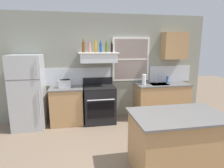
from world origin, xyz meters
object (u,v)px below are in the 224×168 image
bottle_balsamic_dark (112,48)px  paper_towel_roll (144,79)px  refrigerator (28,92)px  bottle_rose_pink (90,47)px  kitchen_island (177,142)px  bottle_champagne_gold_foil (95,47)px  bottle_blue_liqueur (101,48)px  bottle_amber_wine (83,47)px  dish_soap_bottle (167,80)px  toaster (65,83)px  bottle_olive_oil_square (106,47)px  stove_range (99,104)px

bottle_balsamic_dark → paper_towel_roll: (0.84, -0.07, -0.81)m
refrigerator → bottle_rose_pink: (1.44, 0.12, 1.01)m
bottle_rose_pink → kitchen_island: 2.87m
bottle_champagne_gold_foil → bottle_blue_liqueur: size_ratio=1.19×
bottle_blue_liqueur → bottle_champagne_gold_foil: bearing=148.4°
bottle_amber_wine → dish_soap_bottle: bottle_amber_wine is taller
refrigerator → kitchen_island: size_ratio=1.22×
refrigerator → toaster: bearing=5.2°
paper_towel_roll → dish_soap_bottle: size_ratio=1.50×
bottle_amber_wine → bottle_olive_oil_square: bearing=1.2°
bottle_blue_liqueur → paper_towel_roll: 1.39m
bottle_rose_pink → kitchen_island: (1.14, -2.23, -1.40)m
toaster → bottle_blue_liqueur: (0.88, 0.01, 0.85)m
refrigerator → bottle_champagne_gold_foil: bearing=5.8°
bottle_blue_liqueur → kitchen_island: (0.87, -2.19, -1.40)m
dish_soap_bottle → bottle_blue_liqueur: bearing=-177.7°
bottle_olive_oil_square → bottle_blue_liqueur: bearing=-161.9°
bottle_champagne_gold_foil → dish_soap_bottle: (1.94, -0.00, -0.88)m
bottle_balsamic_dark → dish_soap_bottle: 1.76m
bottle_olive_oil_square → bottle_balsamic_dark: (0.14, -0.00, -0.01)m
bottle_blue_liqueur → bottle_olive_oil_square: bottle_olive_oil_square is taller
kitchen_island → refrigerator: bearing=140.8°
stove_range → bottle_champagne_gold_foil: bottle_champagne_gold_foil is taller
bottle_champagne_gold_foil → kitchen_island: 2.85m
bottle_rose_pink → bottle_balsamic_dark: (0.55, 0.01, -0.01)m
toaster → bottle_olive_oil_square: size_ratio=1.06×
toaster → bottle_champagne_gold_foil: 1.16m
bottle_balsamic_dark → paper_towel_roll: 1.17m
dish_soap_bottle → toaster: bearing=-178.2°
bottle_balsamic_dark → dish_soap_bottle: bottle_balsamic_dark is taller
bottle_blue_liqueur → dish_soap_bottle: bearing=2.3°
bottle_blue_liqueur → bottle_olive_oil_square: 0.15m
bottle_rose_pink → paper_towel_roll: 1.61m
bottle_balsamic_dark → stove_range: bearing=-162.0°
bottle_amber_wine → bottle_champagne_gold_foil: size_ratio=0.95×
bottle_olive_oil_square → dish_soap_bottle: bottle_olive_oil_square is taller
bottle_rose_pink → bottle_champagne_gold_foil: size_ratio=0.86×
toaster → paper_towel_roll: 2.01m
bottle_blue_liqueur → bottle_balsamic_dark: (0.28, 0.05, -0.00)m
bottle_amber_wine → bottle_olive_oil_square: 0.56m
stove_range → dish_soap_bottle: 1.96m
stove_range → bottle_amber_wine: 1.45m
bottle_amber_wine → bottle_balsamic_dark: size_ratio=1.17×
bottle_rose_pink → kitchen_island: size_ratio=0.20×
bottle_champagne_gold_foil → bottle_olive_oil_square: bearing=-5.6°
refrigerator → kitchen_island: refrigerator is taller
bottle_blue_liqueur → paper_towel_roll: size_ratio=1.00×
bottle_amber_wine → bottle_olive_oil_square: size_ratio=1.08×
refrigerator → bottle_amber_wine: bearing=5.5°
refrigerator → toaster: (0.82, 0.07, 0.15)m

